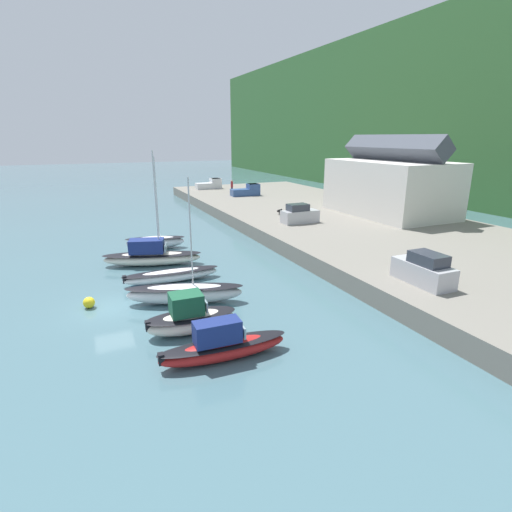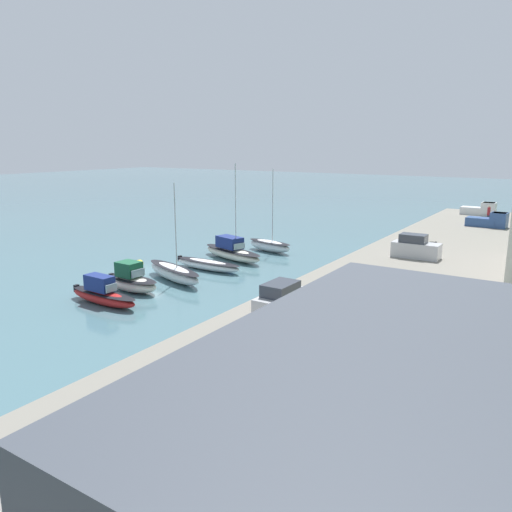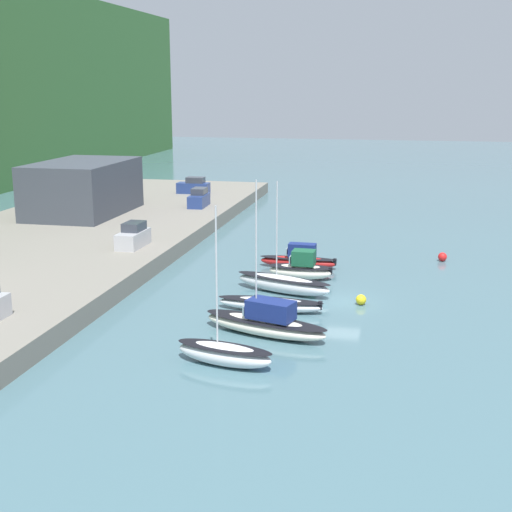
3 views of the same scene
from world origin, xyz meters
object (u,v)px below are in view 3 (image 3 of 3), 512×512
at_px(moored_boat_2, 271,304).
at_px(parked_car_1, 194,186).
at_px(moored_boat_1, 266,322).
at_px(moored_boat_5, 299,259).
at_px(parked_car_2, 133,236).
at_px(mooring_buoy_1, 361,300).
at_px(moored_boat_0, 224,353).
at_px(mooring_buoy_0, 442,257).
at_px(parked_car_0, 199,199).
at_px(moored_boat_3, 283,284).
at_px(moored_boat_4, 301,269).

height_order(moored_boat_2, parked_car_1, parked_car_1).
distance_m(moored_boat_1, moored_boat_5, 17.33).
bearing_deg(parked_car_2, mooring_buoy_1, 158.85).
bearing_deg(parked_car_1, mooring_buoy_1, -148.26).
height_order(moored_boat_0, mooring_buoy_0, moored_boat_0).
relative_size(moored_boat_1, parked_car_0, 2.30).
bearing_deg(parked_car_2, moored_boat_3, 156.74).
xyz_separation_m(moored_boat_0, moored_boat_2, (10.28, -0.66, -0.19)).
distance_m(parked_car_0, parked_car_2, 21.88).
bearing_deg(moored_boat_3, moored_boat_5, 18.73).
bearing_deg(moored_boat_5, moored_boat_4, -167.10).
height_order(moored_boat_2, moored_boat_5, moored_boat_5).
bearing_deg(moored_boat_4, moored_boat_5, 12.91).
xyz_separation_m(moored_boat_2, moored_boat_4, (8.86, -0.82, 0.36)).
height_order(parked_car_0, mooring_buoy_1, parked_car_0).
bearing_deg(moored_boat_1, mooring_buoy_0, -10.84).
relative_size(parked_car_0, mooring_buoy_0, 5.38).
relative_size(moored_boat_5, mooring_buoy_1, 9.04).
xyz_separation_m(moored_boat_3, mooring_buoy_1, (-1.80, -6.01, -0.35)).
height_order(moored_boat_3, mooring_buoy_1, moored_boat_3).
relative_size(moored_boat_3, parked_car_2, 2.01).
relative_size(moored_boat_4, mooring_buoy_0, 6.70).
bearing_deg(moored_boat_2, mooring_buoy_1, -63.88).
distance_m(parked_car_1, parked_car_2, 32.00).
relative_size(moored_boat_1, mooring_buoy_1, 13.02).
distance_m(moored_boat_2, mooring_buoy_0, 21.41).
bearing_deg(moored_boat_0, mooring_buoy_0, -12.99).
bearing_deg(mooring_buoy_0, moored_boat_2, 144.82).
distance_m(moored_boat_3, mooring_buoy_0, 17.80).
relative_size(moored_boat_1, moored_boat_3, 1.15).
bearing_deg(parked_car_1, moored_boat_2, -156.44).
bearing_deg(moored_boat_4, mooring_buoy_0, -51.46).
xyz_separation_m(parked_car_2, mooring_buoy_0, (6.36, -26.87, -1.99)).
relative_size(moored_boat_0, moored_boat_5, 1.33).
bearing_deg(mooring_buoy_0, moored_boat_3, 136.47).
bearing_deg(moored_boat_0, moored_boat_2, 8.41).
xyz_separation_m(moored_boat_0, mooring_buoy_0, (27.78, -12.99, -0.30)).
bearing_deg(moored_boat_5, parked_car_2, 96.62).
xyz_separation_m(moored_boat_5, parked_car_0, (20.60, 15.12, 1.62)).
distance_m(moored_boat_2, moored_boat_3, 4.60).
bearing_deg(parked_car_0, moored_boat_5, 123.60).
bearing_deg(mooring_buoy_1, parked_car_2, 68.00).
distance_m(moored_boat_4, parked_car_2, 15.59).
height_order(parked_car_1, mooring_buoy_0, parked_car_1).
relative_size(moored_boat_0, mooring_buoy_1, 12.05).
relative_size(moored_boat_0, mooring_buoy_0, 11.43).
relative_size(parked_car_0, parked_car_1, 1.02).
relative_size(moored_boat_4, parked_car_0, 1.25).
bearing_deg(moored_boat_3, mooring_buoy_0, -24.57).
distance_m(moored_boat_0, mooring_buoy_0, 30.67).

